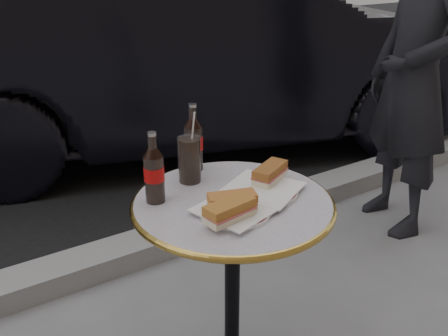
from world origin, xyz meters
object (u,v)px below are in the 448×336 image
cola_bottle_right (193,137)px  cola_glass (189,159)px  plate_left (235,211)px  plate_right (262,191)px  cola_bottle_left (154,168)px  parked_car (199,51)px  pedestrian (414,80)px  bistro_table (232,298)px

cola_bottle_right → cola_glass: size_ratio=1.53×
plate_left → plate_right: plate_right is taller
cola_bottle_left → parked_car: bearing=56.7°
cola_bottle_right → cola_glass: bearing=-127.4°
plate_left → cola_bottle_left: (-0.16, 0.19, 0.10)m
pedestrian → cola_bottle_left: bearing=-63.8°
cola_bottle_left → cola_bottle_right: (0.22, 0.15, 0.01)m
bistro_table → plate_right: (0.10, -0.01, 0.37)m
cola_bottle_right → pedestrian: size_ratio=0.14×
plate_left → plate_right: bearing=23.8°
plate_left → parked_car: bearing=62.1°
pedestrian → plate_right: bearing=-56.0°
parked_car → plate_right: bearing=171.6°
plate_right → cola_glass: size_ratio=1.48×
plate_left → cola_glass: size_ratio=1.35×
plate_right → cola_bottle_right: cola_bottle_right is taller
plate_right → pedestrian: bearing=19.5°
bistro_table → cola_bottle_right: cola_bottle_right is taller
plate_left → cola_glass: bearing=90.6°
parked_car → cola_bottle_left: bearing=163.9°
bistro_table → plate_left: (-0.04, -0.07, 0.37)m
cola_bottle_left → pedestrian: pedestrian is taller
cola_bottle_left → cola_bottle_right: size_ratio=0.94×
plate_left → parked_car: 2.53m
plate_left → plate_right: size_ratio=0.91×
plate_left → cola_bottle_right: size_ratio=0.88×
cola_bottle_right → pedestrian: bearing=7.7°
cola_bottle_left → pedestrian: size_ratio=0.13×
plate_left → cola_bottle_right: 0.36m
plate_right → cola_bottle_right: (-0.09, 0.27, 0.11)m
bistro_table → cola_bottle_left: bearing=148.8°
plate_left → pedestrian: pedestrian is taller
bistro_table → plate_right: 0.39m
cola_bottle_right → pedestrian: pedestrian is taller
bistro_table → cola_bottle_left: (-0.20, 0.12, 0.48)m
plate_left → parked_car: parked_car is taller
plate_right → parked_car: size_ratio=0.05×
cola_bottle_right → parked_car: bearing=59.3°
parked_car → plate_left: bearing=169.3°
plate_right → parked_car: bearing=64.4°
pedestrian → bistro_table: bearing=-57.6°
bistro_table → parked_car: parked_car is taller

